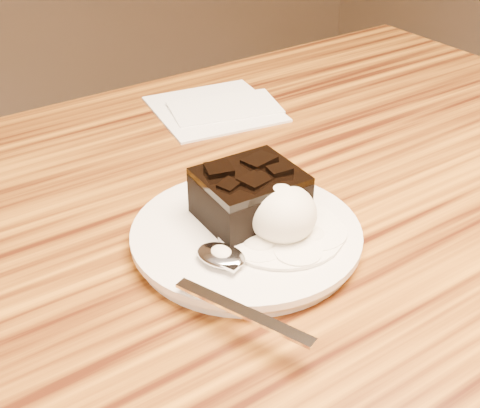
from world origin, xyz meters
TOP-DOWN VIEW (x-y plane):
  - plate at (-0.00, -0.01)m, footprint 0.21×0.21m
  - brownie at (0.01, 0.00)m, footprint 0.09×0.08m
  - ice_cream_scoop at (0.02, -0.04)m, footprint 0.06×0.07m
  - melt_puddle at (0.02, -0.04)m, footprint 0.12×0.12m
  - spoon at (-0.05, -0.04)m, footprint 0.10×0.18m
  - napkin at (0.14, 0.26)m, footprint 0.18×0.18m
  - crumb_a at (-0.01, -0.03)m, footprint 0.01×0.01m
  - crumb_b at (0.05, -0.04)m, footprint 0.01×0.01m

SIDE VIEW (x-z plane):
  - napkin at x=0.14m, z-range 0.75..0.76m
  - plate at x=0.00m, z-range 0.75..0.77m
  - melt_puddle at x=0.02m, z-range 0.77..0.77m
  - crumb_b at x=0.05m, z-range 0.77..0.77m
  - crumb_a at x=-0.01m, z-range 0.77..0.77m
  - spoon at x=-0.05m, z-range 0.77..0.78m
  - brownie at x=0.01m, z-range 0.77..0.81m
  - ice_cream_scoop at x=0.02m, z-range 0.76..0.82m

